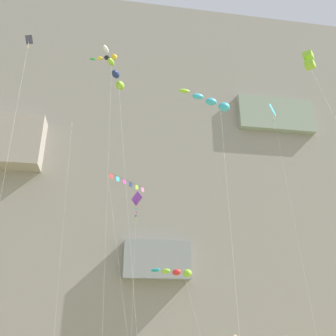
{
  "coord_description": "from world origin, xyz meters",
  "views": [
    {
      "loc": [
        -7.08,
        -9.47,
        1.79
      ],
      "look_at": [
        -2.53,
        20.18,
        14.94
      ],
      "focal_mm": 39.46,
      "sensor_mm": 36.0,
      "label": 1
    }
  ],
  "objects_px": {
    "kite_windsock_low_center": "(108,58)",
    "kite_banner_mid_center": "(127,188)",
    "kite_windsock_upper_right": "(177,272)",
    "kite_diamond_mid_right": "(137,201)",
    "kite_windsock_far_right": "(212,102)",
    "kite_banner_near_cliff": "(69,158)",
    "kite_windsock_high_center": "(116,75)",
    "kite_diamond_front_field": "(273,115)",
    "kite_box_far_left": "(309,61)",
    "kite_diamond_upper_mid": "(26,55)"
  },
  "relations": [
    {
      "from": "kite_windsock_high_center",
      "to": "kite_diamond_mid_right",
      "type": "distance_m",
      "value": 16.17
    },
    {
      "from": "kite_diamond_mid_right",
      "to": "kite_diamond_upper_mid",
      "type": "height_order",
      "value": "kite_diamond_upper_mid"
    },
    {
      "from": "kite_diamond_front_field",
      "to": "kite_banner_near_cliff",
      "type": "xyz_separation_m",
      "value": [
        -27.03,
        4.35,
        -6.51
      ]
    },
    {
      "from": "kite_windsock_upper_right",
      "to": "kite_windsock_far_right",
      "type": "distance_m",
      "value": 21.39
    },
    {
      "from": "kite_banner_mid_center",
      "to": "kite_windsock_low_center",
      "type": "distance_m",
      "value": 19.11
    },
    {
      "from": "kite_banner_mid_center",
      "to": "kite_windsock_far_right",
      "type": "distance_m",
      "value": 13.24
    },
    {
      "from": "kite_windsock_low_center",
      "to": "kite_banner_mid_center",
      "type": "bearing_deg",
      "value": -29.5
    },
    {
      "from": "kite_banner_mid_center",
      "to": "kite_diamond_upper_mid",
      "type": "bearing_deg",
      "value": -157.79
    },
    {
      "from": "kite_banner_near_cliff",
      "to": "kite_diamond_mid_right",
      "type": "bearing_deg",
      "value": 5.52
    },
    {
      "from": "kite_windsock_far_right",
      "to": "kite_diamond_front_field",
      "type": "bearing_deg",
      "value": 46.47
    },
    {
      "from": "kite_box_far_left",
      "to": "kite_banner_near_cliff",
      "type": "bearing_deg",
      "value": 148.06
    },
    {
      "from": "kite_box_far_left",
      "to": "kite_diamond_mid_right",
      "type": "height_order",
      "value": "kite_box_far_left"
    },
    {
      "from": "kite_banner_mid_center",
      "to": "kite_windsock_high_center",
      "type": "bearing_deg",
      "value": -126.33
    },
    {
      "from": "kite_diamond_front_field",
      "to": "kite_windsock_far_right",
      "type": "distance_m",
      "value": 19.95
    },
    {
      "from": "kite_diamond_mid_right",
      "to": "kite_windsock_far_right",
      "type": "height_order",
      "value": "kite_windsock_far_right"
    },
    {
      "from": "kite_diamond_upper_mid",
      "to": "kite_windsock_high_center",
      "type": "bearing_deg",
      "value": 11.92
    },
    {
      "from": "kite_banner_mid_center",
      "to": "kite_windsock_upper_right",
      "type": "distance_m",
      "value": 12.46
    },
    {
      "from": "kite_diamond_mid_right",
      "to": "kite_diamond_upper_mid",
      "type": "relative_size",
      "value": 0.59
    },
    {
      "from": "kite_banner_mid_center",
      "to": "kite_windsock_high_center",
      "type": "height_order",
      "value": "kite_windsock_high_center"
    },
    {
      "from": "kite_banner_mid_center",
      "to": "kite_banner_near_cliff",
      "type": "xyz_separation_m",
      "value": [
        -7.45,
        7.54,
        6.55
      ]
    },
    {
      "from": "kite_windsock_upper_right",
      "to": "kite_box_far_left",
      "type": "xyz_separation_m",
      "value": [
        11.74,
        -15.75,
        20.13
      ]
    },
    {
      "from": "kite_diamond_front_field",
      "to": "kite_windsock_high_center",
      "type": "bearing_deg",
      "value": -164.79
    },
    {
      "from": "kite_box_far_left",
      "to": "kite_diamond_front_field",
      "type": "bearing_deg",
      "value": 84.44
    },
    {
      "from": "kite_windsock_low_center",
      "to": "kite_windsock_far_right",
      "type": "height_order",
      "value": "kite_windsock_low_center"
    },
    {
      "from": "kite_banner_mid_center",
      "to": "kite_windsock_low_center",
      "type": "relative_size",
      "value": 0.47
    },
    {
      "from": "kite_windsock_high_center",
      "to": "kite_diamond_mid_right",
      "type": "bearing_deg",
      "value": 72.14
    },
    {
      "from": "kite_banner_mid_center",
      "to": "kite_box_far_left",
      "type": "xyz_separation_m",
      "value": [
        18.44,
        -8.6,
        12.43
      ]
    },
    {
      "from": "kite_windsock_upper_right",
      "to": "kite_windsock_far_right",
      "type": "relative_size",
      "value": 0.4
    },
    {
      "from": "kite_windsock_far_right",
      "to": "kite_windsock_low_center",
      "type": "bearing_deg",
      "value": 130.86
    },
    {
      "from": "kite_diamond_front_field",
      "to": "kite_diamond_upper_mid",
      "type": "height_order",
      "value": "kite_diamond_upper_mid"
    },
    {
      "from": "kite_box_far_left",
      "to": "kite_windsock_low_center",
      "type": "relative_size",
      "value": 0.83
    },
    {
      "from": "kite_box_far_left",
      "to": "kite_windsock_low_center",
      "type": "bearing_deg",
      "value": 154.29
    },
    {
      "from": "kite_windsock_high_center",
      "to": "kite_diamond_mid_right",
      "type": "height_order",
      "value": "kite_windsock_high_center"
    },
    {
      "from": "kite_windsock_upper_right",
      "to": "kite_banner_near_cliff",
      "type": "xyz_separation_m",
      "value": [
        -14.15,
        0.39,
        14.25
      ]
    },
    {
      "from": "kite_windsock_upper_right",
      "to": "kite_diamond_front_field",
      "type": "bearing_deg",
      "value": -17.08
    },
    {
      "from": "kite_diamond_front_field",
      "to": "kite_diamond_upper_mid",
      "type": "xyz_separation_m",
      "value": [
        -31.0,
        -7.86,
        -0.37
      ]
    },
    {
      "from": "kite_banner_mid_center",
      "to": "kite_diamond_front_field",
      "type": "relative_size",
      "value": 0.54
    },
    {
      "from": "kite_windsock_high_center",
      "to": "kite_diamond_mid_right",
      "type": "xyz_separation_m",
      "value": [
        3.57,
        11.08,
        -11.22
      ]
    },
    {
      "from": "kite_banner_mid_center",
      "to": "kite_windsock_upper_right",
      "type": "relative_size",
      "value": 1.93
    },
    {
      "from": "kite_banner_mid_center",
      "to": "kite_diamond_front_field",
      "type": "xyz_separation_m",
      "value": [
        19.58,
        3.2,
        13.06
      ]
    },
    {
      "from": "kite_box_far_left",
      "to": "kite_diamond_upper_mid",
      "type": "height_order",
      "value": "kite_diamond_upper_mid"
    },
    {
      "from": "kite_windsock_upper_right",
      "to": "kite_banner_near_cliff",
      "type": "bearing_deg",
      "value": 178.43
    },
    {
      "from": "kite_banner_mid_center",
      "to": "kite_diamond_upper_mid",
      "type": "relative_size",
      "value": 0.53
    },
    {
      "from": "kite_windsock_upper_right",
      "to": "kite_banner_near_cliff",
      "type": "relative_size",
      "value": 0.32
    },
    {
      "from": "kite_windsock_upper_right",
      "to": "kite_box_far_left",
      "type": "bearing_deg",
      "value": -53.31
    },
    {
      "from": "kite_windsock_far_right",
      "to": "kite_diamond_mid_right",
      "type": "bearing_deg",
      "value": 106.29
    },
    {
      "from": "kite_windsock_high_center",
      "to": "kite_windsock_upper_right",
      "type": "xyz_separation_m",
      "value": [
        8.66,
        9.82,
        -20.35
      ]
    },
    {
      "from": "kite_windsock_low_center",
      "to": "kite_windsock_upper_right",
      "type": "bearing_deg",
      "value": 27.88
    },
    {
      "from": "kite_box_far_left",
      "to": "kite_windsock_far_right",
      "type": "xyz_separation_m",
      "value": [
        -11.43,
        -1.45,
        -7.41
      ]
    },
    {
      "from": "kite_windsock_upper_right",
      "to": "kite_banner_mid_center",
      "type": "bearing_deg",
      "value": -133.13
    }
  ]
}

